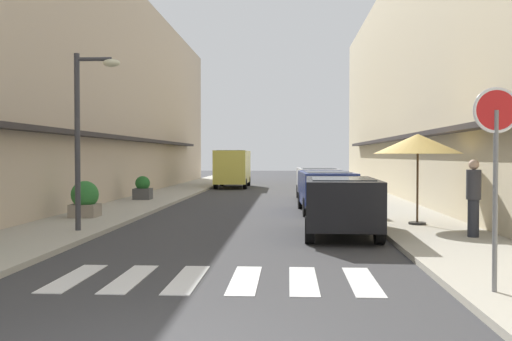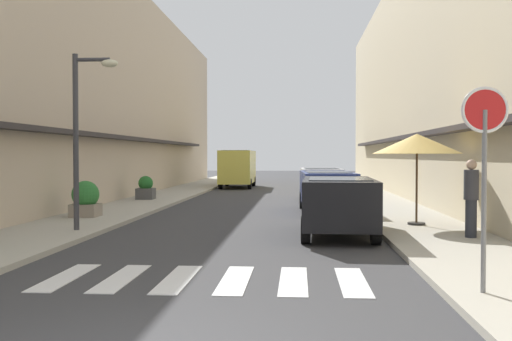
{
  "view_description": "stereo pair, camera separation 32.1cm",
  "coord_description": "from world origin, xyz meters",
  "px_view_note": "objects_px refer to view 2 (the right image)",
  "views": [
    {
      "loc": [
        1.18,
        -5.37,
        2.04
      ],
      "look_at": [
        0.14,
        13.13,
        1.56
      ],
      "focal_mm": 40.45,
      "sensor_mm": 36.0,
      "label": 1
    },
    {
      "loc": [
        1.5,
        -5.35,
        2.04
      ],
      "look_at": [
        0.14,
        13.13,
        1.56
      ],
      "focal_mm": 40.45,
      "sensor_mm": 36.0,
      "label": 2
    }
  ],
  "objects_px": {
    "parked_car_far": "(321,180)",
    "planter_midblock": "(85,199)",
    "parked_car_near": "(339,200)",
    "planter_far": "(146,188)",
    "delivery_van": "(238,166)",
    "parked_car_mid": "(327,187)",
    "cafe_umbrella": "(417,144)",
    "pedestrian_walking_near": "(471,196)",
    "street_lamp": "(84,120)",
    "round_street_sign": "(485,135)"
  },
  "relations": [
    {
      "from": "cafe_umbrella",
      "to": "pedestrian_walking_near",
      "type": "xyz_separation_m",
      "value": [
        0.76,
        -2.46,
        -1.26
      ]
    },
    {
      "from": "parked_car_far",
      "to": "cafe_umbrella",
      "type": "relative_size",
      "value": 1.68
    },
    {
      "from": "parked_car_near",
      "to": "round_street_sign",
      "type": "distance_m",
      "value": 6.68
    },
    {
      "from": "parked_car_mid",
      "to": "cafe_umbrella",
      "type": "distance_m",
      "value": 5.15
    },
    {
      "from": "parked_car_near",
      "to": "parked_car_far",
      "type": "height_order",
      "value": "same"
    },
    {
      "from": "planter_midblock",
      "to": "planter_far",
      "type": "height_order",
      "value": "planter_midblock"
    },
    {
      "from": "parked_car_mid",
      "to": "pedestrian_walking_near",
      "type": "distance_m",
      "value": 7.5
    },
    {
      "from": "parked_car_near",
      "to": "planter_midblock",
      "type": "height_order",
      "value": "parked_car_near"
    },
    {
      "from": "street_lamp",
      "to": "planter_midblock",
      "type": "height_order",
      "value": "street_lamp"
    },
    {
      "from": "planter_far",
      "to": "pedestrian_walking_near",
      "type": "height_order",
      "value": "pedestrian_walking_near"
    },
    {
      "from": "parked_car_near",
      "to": "parked_car_far",
      "type": "bearing_deg",
      "value": 90.0
    },
    {
      "from": "round_street_sign",
      "to": "planter_far",
      "type": "height_order",
      "value": "round_street_sign"
    },
    {
      "from": "cafe_umbrella",
      "to": "round_street_sign",
      "type": "bearing_deg",
      "value": -94.92
    },
    {
      "from": "parked_car_far",
      "to": "delivery_van",
      "type": "distance_m",
      "value": 11.28
    },
    {
      "from": "planter_midblock",
      "to": "planter_far",
      "type": "xyz_separation_m",
      "value": [
        -0.02,
        7.23,
        -0.08
      ]
    },
    {
      "from": "delivery_van",
      "to": "planter_far",
      "type": "xyz_separation_m",
      "value": [
        -2.84,
        -11.68,
        -0.81
      ]
    },
    {
      "from": "delivery_van",
      "to": "pedestrian_walking_near",
      "type": "bearing_deg",
      "value": -70.89
    },
    {
      "from": "cafe_umbrella",
      "to": "planter_midblock",
      "type": "height_order",
      "value": "cafe_umbrella"
    },
    {
      "from": "parked_car_near",
      "to": "parked_car_far",
      "type": "distance_m",
      "value": 11.81
    },
    {
      "from": "parked_car_near",
      "to": "street_lamp",
      "type": "bearing_deg",
      "value": -178.81
    },
    {
      "from": "parked_car_near",
      "to": "delivery_van",
      "type": "relative_size",
      "value": 0.75
    },
    {
      "from": "planter_far",
      "to": "parked_car_near",
      "type": "bearing_deg",
      "value": -53.16
    },
    {
      "from": "delivery_van",
      "to": "cafe_umbrella",
      "type": "bearing_deg",
      "value": -70.65
    },
    {
      "from": "delivery_van",
      "to": "street_lamp",
      "type": "xyz_separation_m",
      "value": [
        -1.63,
        -22.11,
        1.53
      ]
    },
    {
      "from": "parked_car_far",
      "to": "cafe_umbrella",
      "type": "height_order",
      "value": "cafe_umbrella"
    },
    {
      "from": "round_street_sign",
      "to": "planter_midblock",
      "type": "distance_m",
      "value": 13.3
    },
    {
      "from": "parked_car_near",
      "to": "pedestrian_walking_near",
      "type": "bearing_deg",
      "value": -14.85
    },
    {
      "from": "cafe_umbrella",
      "to": "street_lamp",
      "type": "bearing_deg",
      "value": -168.43
    },
    {
      "from": "delivery_van",
      "to": "planter_midblock",
      "type": "relative_size",
      "value": 4.81
    },
    {
      "from": "cafe_umbrella",
      "to": "parked_car_mid",
      "type": "bearing_deg",
      "value": 117.15
    },
    {
      "from": "parked_car_mid",
      "to": "pedestrian_walking_near",
      "type": "bearing_deg",
      "value": -66.27
    },
    {
      "from": "round_street_sign",
      "to": "pedestrian_walking_near",
      "type": "relative_size",
      "value": 1.58
    },
    {
      "from": "cafe_umbrella",
      "to": "planter_far",
      "type": "relative_size",
      "value": 2.46
    },
    {
      "from": "parked_car_near",
      "to": "cafe_umbrella",
      "type": "height_order",
      "value": "cafe_umbrella"
    },
    {
      "from": "round_street_sign",
      "to": "planter_far",
      "type": "bearing_deg",
      "value": 119.16
    },
    {
      "from": "parked_car_far",
      "to": "planter_far",
      "type": "height_order",
      "value": "parked_car_far"
    },
    {
      "from": "parked_car_far",
      "to": "street_lamp",
      "type": "bearing_deg",
      "value": -118.57
    },
    {
      "from": "parked_car_far",
      "to": "planter_midblock",
      "type": "xyz_separation_m",
      "value": [
        -7.69,
        -8.75,
        -0.25
      ]
    },
    {
      "from": "parked_car_near",
      "to": "planter_midblock",
      "type": "distance_m",
      "value": 8.28
    },
    {
      "from": "planter_far",
      "to": "pedestrian_walking_near",
      "type": "bearing_deg",
      "value": -45.96
    },
    {
      "from": "delivery_van",
      "to": "parked_car_mid",
      "type": "bearing_deg",
      "value": -72.97
    },
    {
      "from": "street_lamp",
      "to": "pedestrian_walking_near",
      "type": "bearing_deg",
      "value": -4.0
    },
    {
      "from": "parked_car_mid",
      "to": "planter_midblock",
      "type": "relative_size",
      "value": 4.04
    },
    {
      "from": "parked_car_far",
      "to": "cafe_umbrella",
      "type": "distance_m",
      "value": 10.5
    },
    {
      "from": "parked_car_mid",
      "to": "cafe_umbrella",
      "type": "relative_size",
      "value": 1.8
    },
    {
      "from": "cafe_umbrella",
      "to": "parked_car_far",
      "type": "bearing_deg",
      "value": 102.54
    },
    {
      "from": "parked_car_near",
      "to": "street_lamp",
      "type": "relative_size",
      "value": 0.89
    },
    {
      "from": "street_lamp",
      "to": "cafe_umbrella",
      "type": "bearing_deg",
      "value": 11.57
    },
    {
      "from": "delivery_van",
      "to": "planter_midblock",
      "type": "xyz_separation_m",
      "value": [
        -2.82,
        -18.91,
        -0.74
      ]
    },
    {
      "from": "planter_midblock",
      "to": "parked_car_near",
      "type": "bearing_deg",
      "value": -21.72
    }
  ]
}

